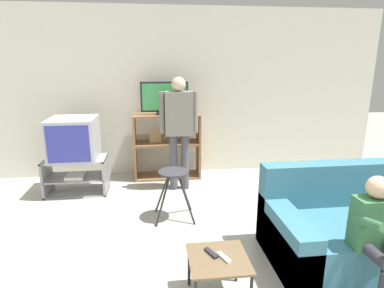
{
  "coord_description": "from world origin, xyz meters",
  "views": [
    {
      "loc": [
        -0.5,
        -1.43,
        1.81
      ],
      "look_at": [
        -0.08,
        2.0,
        0.9
      ],
      "focal_mm": 30.0,
      "sensor_mm": 36.0,
      "label": 1
    }
  ],
  "objects_px": {
    "television_main": "(74,139)",
    "remote_control_black": "(211,253)",
    "person_standing_adult": "(179,123)",
    "television_flat": "(164,99)",
    "media_shelf": "(167,145)",
    "person_seated_child": "(379,232)",
    "folding_stool": "(174,180)",
    "couch": "(355,230)",
    "snack_table": "(218,263)",
    "tv_stand": "(77,176)",
    "remote_control_white": "(224,257)"
  },
  "relations": [
    {
      "from": "media_shelf",
      "to": "person_seated_child",
      "type": "height_order",
      "value": "media_shelf"
    },
    {
      "from": "remote_control_white",
      "to": "couch",
      "type": "distance_m",
      "value": 1.41
    },
    {
      "from": "remote_control_black",
      "to": "folding_stool",
      "type": "bearing_deg",
      "value": 74.33
    },
    {
      "from": "folding_stool",
      "to": "person_standing_adult",
      "type": "distance_m",
      "value": 1.02
    },
    {
      "from": "television_flat",
      "to": "remote_control_black",
      "type": "xyz_separation_m",
      "value": [
        0.23,
        -2.7,
        -0.86
      ]
    },
    {
      "from": "person_standing_adult",
      "to": "television_main",
      "type": "bearing_deg",
      "value": 178.3
    },
    {
      "from": "folding_stool",
      "to": "person_standing_adult",
      "type": "height_order",
      "value": "person_standing_adult"
    },
    {
      "from": "folding_stool",
      "to": "person_seated_child",
      "type": "height_order",
      "value": "person_seated_child"
    },
    {
      "from": "television_main",
      "to": "person_standing_adult",
      "type": "height_order",
      "value": "person_standing_adult"
    },
    {
      "from": "snack_table",
      "to": "tv_stand",
      "type": "bearing_deg",
      "value": 123.7
    },
    {
      "from": "folding_stool",
      "to": "remote_control_black",
      "type": "bearing_deg",
      "value": -81.66
    },
    {
      "from": "remote_control_white",
      "to": "couch",
      "type": "xyz_separation_m",
      "value": [
        1.34,
        0.42,
        -0.11
      ]
    },
    {
      "from": "remote_control_black",
      "to": "remote_control_white",
      "type": "bearing_deg",
      "value": -62.92
    },
    {
      "from": "television_main",
      "to": "folding_stool",
      "type": "distance_m",
      "value": 1.62
    },
    {
      "from": "tv_stand",
      "to": "person_seated_child",
      "type": "xyz_separation_m",
      "value": [
        2.71,
        -2.44,
        0.34
      ]
    },
    {
      "from": "television_main",
      "to": "couch",
      "type": "height_order",
      "value": "television_main"
    },
    {
      "from": "snack_table",
      "to": "remote_control_white",
      "type": "distance_m",
      "value": 0.07
    },
    {
      "from": "folding_stool",
      "to": "person_seated_child",
      "type": "bearing_deg",
      "value": -46.95
    },
    {
      "from": "television_main",
      "to": "person_standing_adult",
      "type": "xyz_separation_m",
      "value": [
        1.43,
        -0.04,
        0.19
      ]
    },
    {
      "from": "person_standing_adult",
      "to": "television_flat",
      "type": "bearing_deg",
      "value": 109.71
    },
    {
      "from": "tv_stand",
      "to": "person_seated_child",
      "type": "bearing_deg",
      "value": -42.02
    },
    {
      "from": "remote_control_black",
      "to": "person_seated_child",
      "type": "xyz_separation_m",
      "value": [
        1.22,
        -0.19,
        0.2
      ]
    },
    {
      "from": "couch",
      "to": "person_standing_adult",
      "type": "bearing_deg",
      "value": 128.43
    },
    {
      "from": "person_seated_child",
      "to": "folding_stool",
      "type": "bearing_deg",
      "value": 133.05
    },
    {
      "from": "television_main",
      "to": "person_standing_adult",
      "type": "relative_size",
      "value": 0.39
    },
    {
      "from": "remote_control_black",
      "to": "person_standing_adult",
      "type": "bearing_deg",
      "value": 67.47
    },
    {
      "from": "television_main",
      "to": "person_seated_child",
      "type": "distance_m",
      "value": 3.65
    },
    {
      "from": "couch",
      "to": "tv_stand",
      "type": "bearing_deg",
      "value": 146.87
    },
    {
      "from": "tv_stand",
      "to": "media_shelf",
      "type": "bearing_deg",
      "value": 19.82
    },
    {
      "from": "snack_table",
      "to": "person_standing_adult",
      "type": "xyz_separation_m",
      "value": [
        -0.1,
        2.27,
        0.63
      ]
    },
    {
      "from": "tv_stand",
      "to": "remote_control_white",
      "type": "height_order",
      "value": "tv_stand"
    },
    {
      "from": "remote_control_white",
      "to": "couch",
      "type": "relative_size",
      "value": 0.09
    },
    {
      "from": "folding_stool",
      "to": "person_standing_adult",
      "type": "relative_size",
      "value": 0.37
    },
    {
      "from": "couch",
      "to": "person_seated_child",
      "type": "bearing_deg",
      "value": -110.57
    },
    {
      "from": "snack_table",
      "to": "couch",
      "type": "relative_size",
      "value": 0.28
    },
    {
      "from": "television_flat",
      "to": "snack_table",
      "type": "height_order",
      "value": "television_flat"
    },
    {
      "from": "person_standing_adult",
      "to": "couch",
      "type": "bearing_deg",
      "value": -51.57
    },
    {
      "from": "tv_stand",
      "to": "remote_control_white",
      "type": "xyz_separation_m",
      "value": [
        1.58,
        -2.33,
        0.14
      ]
    },
    {
      "from": "couch",
      "to": "person_standing_adult",
      "type": "relative_size",
      "value": 1.01
    },
    {
      "from": "television_main",
      "to": "remote_control_black",
      "type": "bearing_deg",
      "value": -56.69
    },
    {
      "from": "person_standing_adult",
      "to": "remote_control_black",
      "type": "bearing_deg",
      "value": -88.51
    },
    {
      "from": "media_shelf",
      "to": "couch",
      "type": "relative_size",
      "value": 0.64
    },
    {
      "from": "couch",
      "to": "person_standing_adult",
      "type": "xyz_separation_m",
      "value": [
        -1.48,
        1.86,
        0.69
      ]
    },
    {
      "from": "folding_stool",
      "to": "couch",
      "type": "relative_size",
      "value": 0.37
    },
    {
      "from": "folding_stool",
      "to": "person_standing_adult",
      "type": "xyz_separation_m",
      "value": [
        0.14,
        0.89,
        0.49
      ]
    },
    {
      "from": "folding_stool",
      "to": "snack_table",
      "type": "height_order",
      "value": "folding_stool"
    },
    {
      "from": "person_standing_adult",
      "to": "person_seated_child",
      "type": "height_order",
      "value": "person_standing_adult"
    },
    {
      "from": "remote_control_white",
      "to": "person_standing_adult",
      "type": "height_order",
      "value": "person_standing_adult"
    },
    {
      "from": "television_main",
      "to": "remote_control_black",
      "type": "distance_m",
      "value": 2.73
    },
    {
      "from": "snack_table",
      "to": "person_seated_child",
      "type": "relative_size",
      "value": 0.45
    }
  ]
}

